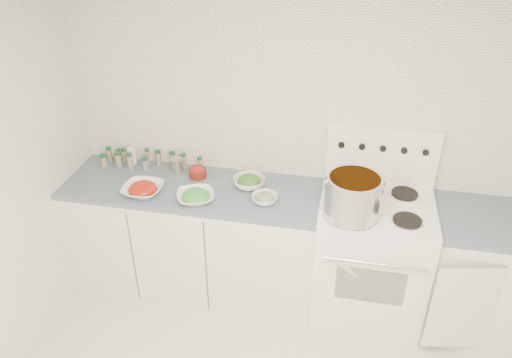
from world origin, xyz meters
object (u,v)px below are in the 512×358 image
object	(u,v)px
stove	(370,254)
bowl_snowpea	(196,196)
stock_pot	(353,195)
bowl_tomato	(143,189)

from	to	relation	value
stove	bowl_snowpea	size ratio (longest dim) A/B	4.19
stock_pot	bowl_tomato	bearing A→B (deg)	178.98
stove	stock_pot	distance (m)	0.65
stock_pot	bowl_snowpea	size ratio (longest dim) A/B	1.15
stove	bowl_tomato	distance (m)	1.67
stock_pot	bowl_snowpea	xyz separation A→B (m)	(-1.05, 0.01, -0.16)
stock_pot	bowl_tomato	size ratio (longest dim) A/B	1.35
stove	bowl_snowpea	world-z (taller)	stove
bowl_snowpea	stock_pot	bearing A→B (deg)	-0.79
stock_pot	bowl_snowpea	world-z (taller)	stock_pot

